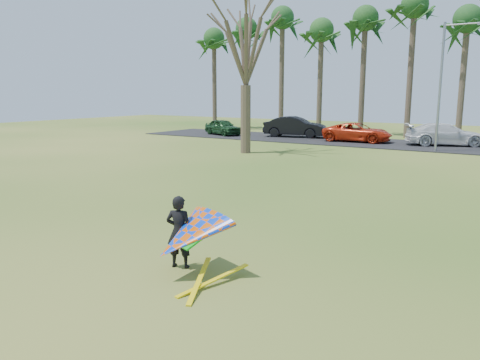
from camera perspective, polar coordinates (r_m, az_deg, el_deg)
The scene contains 16 objects.
ground at distance 13.05m, azimuth -4.80°, elevation -6.11°, with size 100.00×100.00×0.00m, color #1F5312.
parking_strip at distance 35.89m, azimuth 20.43°, elevation 3.99°, with size 46.00×7.00×0.06m, color black.
palm_0 at distance 50.80m, azimuth -3.19°, elevation 16.71°, with size 4.84×4.84×10.84m.
palm_1 at distance 48.65m, azimuth 0.81°, elevation 17.80°, with size 4.84×4.84×11.54m.
palm_2 at distance 46.76m, azimuth 5.20°, elevation 18.90°, with size 4.84×4.84×12.24m.
palm_3 at distance 44.86m, azimuth 9.91°, elevation 17.39°, with size 4.84×4.84×10.84m.
palm_4 at distance 43.52m, azimuth 15.04°, elevation 18.31°, with size 4.84×4.84×11.54m.
palm_5 at distance 42.54m, azimuth 20.51°, elevation 19.13°, with size 4.84×4.84×12.24m.
palm_6 at distance 41.61m, azimuth 26.00°, elevation 17.06°, with size 4.84×4.84×10.84m.
bare_tree_left at distance 29.57m, azimuth 0.71°, elevation 16.76°, with size 6.60×6.60×9.70m.
streetlight at distance 32.35m, azimuth 23.54°, elevation 11.01°, with size 2.28×0.18×8.00m.
car_0 at distance 41.69m, azimuth -2.10°, elevation 6.47°, with size 1.63×4.04×1.38m, color #19401D.
car_1 at distance 39.89m, azimuth 6.73°, elevation 6.46°, with size 1.81×5.20×1.71m, color black.
car_2 at distance 36.93m, azimuth 14.10°, elevation 5.66°, with size 2.36×5.11×1.42m, color red.
car_3 at distance 36.29m, azimuth 23.74°, elevation 5.12°, with size 2.19×5.38×1.56m, color silver.
kite_flyer at distance 9.77m, azimuth -6.44°, elevation -6.75°, with size 2.13×2.39×2.02m.
Camera 1 is at (7.68, -9.87, 3.75)m, focal length 35.00 mm.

